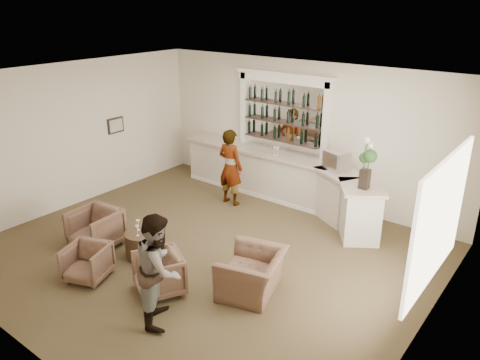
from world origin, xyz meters
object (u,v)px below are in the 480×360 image
object	(u,v)px
flower_vase	(367,160)
armchair_left	(95,229)
espresso_machine	(336,160)
armchair_right	(159,274)
bar_counter	(283,179)
cocktail_table	(143,244)
armchair_far	(252,273)
armchair_center	(87,262)
sommelier	(230,167)
guest	(159,269)

from	to	relation	value
flower_vase	armchair_left	bearing A→B (deg)	-139.54
armchair_left	espresso_machine	world-z (taller)	espresso_machine
armchair_right	flower_vase	xyz separation A→B (m)	(1.87, 3.70, 1.37)
armchair_left	bar_counter	bearing A→B (deg)	63.52
cocktail_table	armchair_far	xyz separation A→B (m)	(2.32, 0.32, 0.11)
armchair_left	espresso_machine	distance (m)	5.15
armchair_right	espresso_machine	world-z (taller)	espresso_machine
armchair_center	flower_vase	world-z (taller)	flower_vase
sommelier	bar_counter	bearing A→B (deg)	-136.00
armchair_right	flower_vase	size ratio (longest dim) A/B	0.74
armchair_center	flower_vase	size ratio (longest dim) A/B	0.68
sommelier	armchair_center	world-z (taller)	sommelier
bar_counter	armchair_center	xyz separation A→B (m)	(-0.87, -4.89, -0.25)
bar_counter	guest	world-z (taller)	guest
bar_counter	armchair_center	distance (m)	4.97
bar_counter	armchair_left	distance (m)	4.45
armchair_center	flower_vase	bearing A→B (deg)	32.51
armchair_far	espresso_machine	world-z (taller)	espresso_machine
guest	armchair_right	distance (m)	0.88
bar_counter	sommelier	bearing A→B (deg)	-137.81
armchair_far	flower_vase	world-z (taller)	flower_vase
bar_counter	sommelier	xyz separation A→B (m)	(-0.93, -0.84, 0.34)
guest	flower_vase	distance (m)	4.44
sommelier	guest	bearing A→B (deg)	116.92
guest	armchair_left	world-z (taller)	guest
armchair_left	armchair_center	size ratio (longest dim) A/B	1.23
sommelier	armchair_center	distance (m)	4.09
bar_counter	armchair_right	world-z (taller)	bar_counter
sommelier	guest	xyz separation A→B (m)	(1.88, -4.02, -0.03)
bar_counter	armchair_center	bearing A→B (deg)	-100.11
guest	armchair_center	distance (m)	1.90
sommelier	espresso_machine	xyz separation A→B (m)	(2.30, 0.77, 0.44)
bar_counter	armchair_center	size ratio (longest dim) A/B	8.12
armchair_left	flower_vase	xyz separation A→B (m)	(3.98, 3.39, 1.33)
cocktail_table	armchair_center	size ratio (longest dim) A/B	0.93
armchair_center	armchair_far	distance (m)	2.88
cocktail_table	espresso_machine	distance (m)	4.39
guest	flower_vase	world-z (taller)	flower_vase
armchair_left	cocktail_table	bearing A→B (deg)	13.50
sommelier	guest	distance (m)	4.44
armchair_left	espresso_machine	xyz separation A→B (m)	(3.06, 4.03, 0.95)
guest	armchair_far	xyz separation A→B (m)	(0.68, 1.39, -0.52)
sommelier	flower_vase	bearing A→B (deg)	-175.84
armchair_center	armchair_right	bearing A→B (deg)	0.04
cocktail_table	sommelier	distance (m)	3.03
armchair_far	bar_counter	bearing A→B (deg)	-170.84
cocktail_table	armchair_center	xyz separation A→B (m)	(-0.18, -1.10, 0.07)
sommelier	armchair_left	xyz separation A→B (m)	(-0.76, -3.26, -0.51)
cocktail_table	flower_vase	world-z (taller)	flower_vase
flower_vase	espresso_machine	bearing A→B (deg)	145.28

